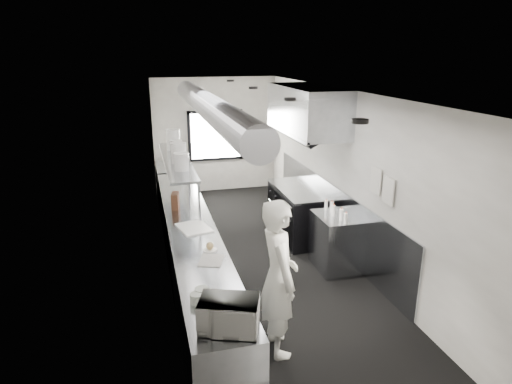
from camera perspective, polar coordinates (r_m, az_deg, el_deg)
floor at (r=7.75m, az=0.08°, el=-8.29°), size 3.00×8.00×0.01m
ceiling at (r=6.99m, az=0.09°, el=12.82°), size 3.00×8.00×0.01m
wall_back at (r=11.06m, az=-5.23°, el=7.23°), size 3.00×0.02×2.80m
wall_front at (r=3.82m, az=16.04°, el=-14.52°), size 3.00×0.02×2.80m
wall_left at (r=7.03m, az=-11.83°, el=0.83°), size 0.02×8.00×2.80m
wall_right at (r=7.75m, az=10.88°, el=2.46°), size 0.02×8.00×2.80m
wall_cladding at (r=8.26m, az=9.54°, el=-2.71°), size 0.03×5.50×1.10m
hvac_duct at (r=7.27m, az=-6.18°, el=10.92°), size 0.40×6.40×0.40m
service_window at (r=11.03m, az=-5.20°, el=7.20°), size 1.36×0.05×1.25m
exhaust_hood at (r=8.03m, az=6.50°, el=10.40°), size 0.81×2.20×0.88m
prep_counter at (r=6.92m, az=-8.17°, el=-7.66°), size 0.70×6.00×0.90m
pass_shelf at (r=7.98m, az=-10.09°, el=3.94°), size 0.45×3.00×0.68m
range at (r=8.47m, az=5.68°, el=-2.60°), size 0.88×1.60×0.94m
bottle_station at (r=7.32m, az=10.29°, el=-6.31°), size 0.65×0.80×0.90m
far_work_table at (r=10.38m, az=-10.61°, el=0.91°), size 0.70×1.20×0.90m
notice_sheet_a at (r=6.66m, az=15.11°, el=1.45°), size 0.02×0.28×0.38m
notice_sheet_b at (r=6.39m, az=16.60°, el=0.16°), size 0.02×0.28×0.38m
line_cook at (r=5.13m, az=2.90°, el=-10.93°), size 0.45×0.68×1.87m
microwave at (r=4.29m, az=-3.50°, el=-15.40°), size 0.61×0.54×0.31m
deli_tub_a at (r=4.76m, az=-7.58°, el=-13.33°), size 0.18×0.18×0.10m
deli_tub_b at (r=4.83m, az=-6.94°, el=-12.73°), size 0.20×0.20×0.11m
newspaper at (r=5.62m, az=-5.76°, el=-8.71°), size 0.39×0.43×0.01m
small_plate at (r=5.88m, az=-5.91°, el=-7.40°), size 0.22×0.22×0.02m
pastry at (r=5.86m, az=-5.93°, el=-6.89°), size 0.10×0.10×0.10m
cutting_board at (r=6.62m, az=-7.98°, el=-4.55°), size 0.53×0.63×0.02m
knife_block at (r=7.44m, az=-10.31°, el=-1.11°), size 0.16×0.26×0.26m
plate_stack_a at (r=7.17m, az=-9.52°, el=3.86°), size 0.26×0.26×0.28m
plate_stack_b at (r=7.65m, az=-9.89°, el=4.96°), size 0.35×0.35×0.34m
plate_stack_c at (r=8.09m, az=-10.19°, el=5.49°), size 0.26×0.26×0.31m
plate_stack_d at (r=8.71m, az=-10.55°, el=6.63°), size 0.33×0.33×0.40m
squeeze_bottle_a at (r=6.83m, az=11.43°, el=-3.34°), size 0.06×0.06×0.17m
squeeze_bottle_b at (r=6.95m, az=10.88°, el=-2.87°), size 0.08×0.08×0.18m
squeeze_bottle_c at (r=7.11m, az=9.89°, el=-2.38°), size 0.06×0.06×0.17m
squeeze_bottle_d at (r=7.26m, az=9.69°, el=-1.90°), size 0.06×0.06×0.18m
squeeze_bottle_e at (r=7.36m, az=8.98°, el=-1.68°), size 0.07×0.07×0.16m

